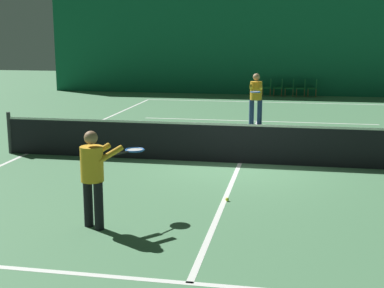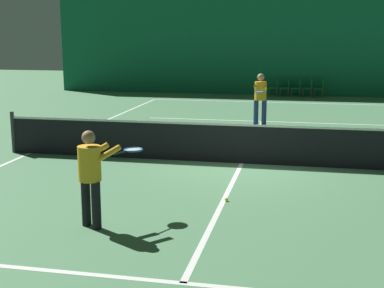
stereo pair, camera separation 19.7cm
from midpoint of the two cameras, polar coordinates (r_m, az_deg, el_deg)
ground_plane at (r=12.81m, az=4.71°, el=-2.05°), size 60.00×60.00×0.00m
backdrop_curtain at (r=27.40m, az=8.14°, el=10.25°), size 23.00×0.12×4.84m
court_line_baseline_far at (r=24.51m, az=7.64°, el=4.45°), size 11.00×0.10×0.00m
court_line_service_far at (r=19.07m, az=6.73°, el=2.44°), size 8.25×0.10×0.00m
court_line_service_near at (r=6.82m, az=-1.13°, el=-14.63°), size 8.25×0.10×0.00m
court_line_sideline_left at (r=14.43m, az=-17.56°, el=-1.00°), size 0.10×23.80×0.00m
court_line_centre at (r=12.81m, az=4.71°, el=-2.04°), size 0.10×12.80×0.00m
tennis_net at (r=12.70m, az=4.75°, el=0.19°), size 12.00×0.10×1.07m
player_near at (r=8.53m, az=-11.02°, el=-2.89°), size 0.91×1.32×1.57m
player_far at (r=18.13m, az=6.53°, el=5.19°), size 0.46×1.39×1.74m
courtside_chair_0 at (r=26.96m, az=7.92°, el=6.12°), size 0.44×0.44×0.84m
courtside_chair_1 at (r=26.94m, az=9.11°, el=6.08°), size 0.44×0.44×0.84m
courtside_chair_2 at (r=26.93m, az=10.29°, el=6.04°), size 0.44×0.44×0.84m
courtside_chair_3 at (r=26.93m, az=11.48°, el=5.99°), size 0.44×0.44×0.84m
courtside_chair_4 at (r=26.95m, az=12.66°, el=5.95°), size 0.44×0.44×0.84m
tennis_ball at (r=9.92m, az=3.20°, el=-5.92°), size 0.07×0.07×0.07m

